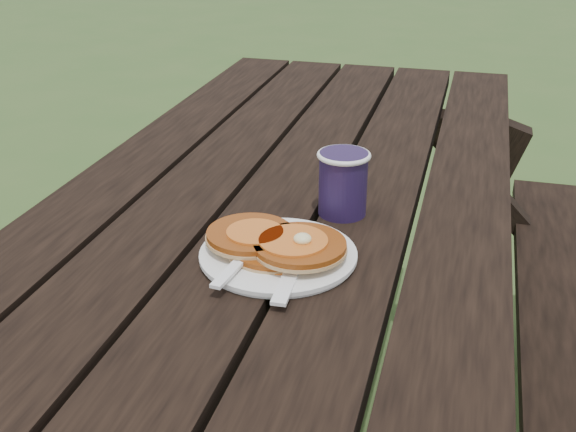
% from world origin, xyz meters
% --- Properties ---
extents(picnic_table, '(1.36, 1.80, 0.75)m').
position_xyz_m(picnic_table, '(0.00, 0.00, 0.37)').
color(picnic_table, black).
rests_on(picnic_table, ground).
extents(plate, '(0.26, 0.26, 0.01)m').
position_xyz_m(plate, '(0.06, -0.25, 0.76)').
color(plate, white).
rests_on(plate, picnic_table).
extents(pancake_stack, '(0.20, 0.14, 0.04)m').
position_xyz_m(pancake_stack, '(0.05, -0.25, 0.77)').
color(pancake_stack, '#8C3F0F').
rests_on(pancake_stack, plate).
extents(knife, '(0.03, 0.18, 0.00)m').
position_xyz_m(knife, '(0.09, -0.29, 0.76)').
color(knife, white).
rests_on(knife, plate).
extents(fork, '(0.05, 0.16, 0.01)m').
position_xyz_m(fork, '(0.02, -0.32, 0.77)').
color(fork, white).
rests_on(fork, plate).
extents(coffee_cup, '(0.08, 0.08, 0.10)m').
position_xyz_m(coffee_cup, '(0.11, -0.08, 0.81)').
color(coffee_cup, '#211439').
rests_on(coffee_cup, picnic_table).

